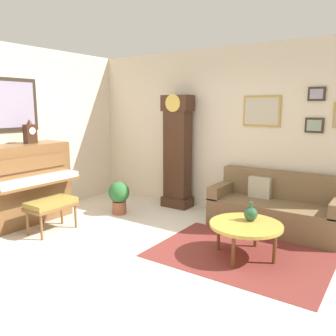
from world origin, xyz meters
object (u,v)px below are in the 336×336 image
object	(u,v)px
couch	(276,208)
potted_plant	(119,196)
grandfather_clock	(177,155)
coffee_table	(246,226)
mantel_clock	(30,133)
green_jug	(251,214)
piano_bench	(51,205)
piano	(23,184)

from	to	relation	value
couch	potted_plant	distance (m)	2.57
grandfather_clock	potted_plant	size ratio (longest dim) A/B	3.62
couch	coffee_table	bearing A→B (deg)	-90.08
mantel_clock	green_jug	size ratio (longest dim) A/B	1.58
grandfather_clock	mantel_clock	bearing A→B (deg)	-128.85
green_jug	potted_plant	distance (m)	2.47
grandfather_clock	piano_bench	bearing A→B (deg)	-111.03
coffee_table	green_jug	world-z (taller)	green_jug
grandfather_clock	potted_plant	distance (m)	1.28
coffee_table	piano	bearing A→B (deg)	-167.51
piano	mantel_clock	size ratio (longest dim) A/B	3.79
potted_plant	mantel_clock	bearing A→B (deg)	-134.44
grandfather_clock	mantel_clock	xyz separation A→B (m)	(-1.54, -1.91, 0.45)
piano	coffee_table	size ratio (longest dim) A/B	1.64
piano	potted_plant	world-z (taller)	piano
piano_bench	green_jug	size ratio (longest dim) A/B	2.92
couch	mantel_clock	world-z (taller)	mantel_clock
mantel_clock	potted_plant	xyz separation A→B (m)	(0.96, 0.97, -1.09)
green_jug	potted_plant	world-z (taller)	green_jug
piano	grandfather_clock	bearing A→B (deg)	53.74
piano_bench	green_jug	bearing A→B (deg)	18.84
potted_plant	piano_bench	bearing A→B (deg)	-101.18
piano_bench	couch	xyz separation A→B (m)	(2.68, 2.00, -0.09)
mantel_clock	green_jug	xyz separation A→B (m)	(3.40, 0.70, -0.91)
potted_plant	piano	bearing A→B (deg)	-129.43
piano	grandfather_clock	size ratio (longest dim) A/B	0.71
couch	coffee_table	size ratio (longest dim) A/B	2.16
piano_bench	grandfather_clock	distance (m)	2.35
mantel_clock	potted_plant	world-z (taller)	mantel_clock
piano	mantel_clock	world-z (taller)	mantel_clock
grandfather_clock	mantel_clock	world-z (taller)	grandfather_clock
mantel_clock	potted_plant	bearing A→B (deg)	45.56
piano	green_jug	world-z (taller)	piano
piano_bench	coffee_table	distance (m)	2.79
piano_bench	potted_plant	xyz separation A→B (m)	(0.24, 1.19, -0.08)
piano	piano_bench	world-z (taller)	piano
piano_bench	potted_plant	bearing A→B (deg)	78.82
piano_bench	couch	size ratio (longest dim) A/B	0.37
grandfather_clock	mantel_clock	distance (m)	2.49
grandfather_clock	green_jug	distance (m)	2.27
piano	potted_plant	xyz separation A→B (m)	(0.96, 1.17, -0.31)
piano_bench	coffee_table	world-z (taller)	piano_bench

